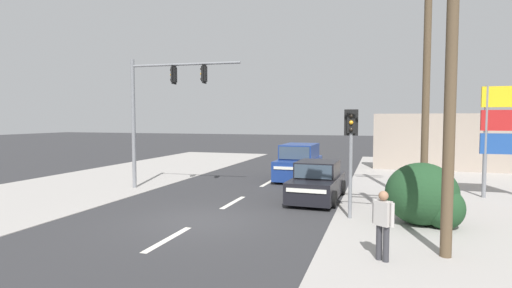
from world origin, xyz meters
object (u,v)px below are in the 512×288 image
utility_pole_midground_right (427,64)px  traffic_signal_mast (158,100)px  shopping_plaza_sign (510,126)px  utility_pole_foreground_right (445,42)px  pedestrian_at_kerb (383,222)px  suv_oncoming_near (299,163)px  pedestal_signal_right_kerb (351,145)px  sedan_receding_far (317,182)px

utility_pole_midground_right → traffic_signal_mast: 11.35m
traffic_signal_mast → shopping_plaza_sign: size_ratio=1.30×
utility_pole_foreground_right → pedestrian_at_kerb: size_ratio=5.71×
utility_pole_midground_right → suv_oncoming_near: (-5.73, 5.50, -4.34)m
traffic_signal_mast → pedestal_signal_right_kerb: bearing=-18.9°
suv_oncoming_near → utility_pole_foreground_right: bearing=-63.4°
suv_oncoming_near → sedan_receding_far: bearing=-71.2°
utility_pole_foreground_right → suv_oncoming_near: (-5.56, 11.11, -4.13)m
utility_pole_foreground_right → utility_pole_midground_right: bearing=88.2°
pedestal_signal_right_kerb → suv_oncoming_near: (-3.28, 8.06, -1.53)m
suv_oncoming_near → pedestrian_at_kerb: (4.28, -11.85, 0.04)m
suv_oncoming_near → pedestal_signal_right_kerb: bearing=-67.9°
sedan_receding_far → shopping_plaza_sign: bearing=18.0°
shopping_plaza_sign → pedestrian_at_kerb: shopping_plaza_sign is taller
utility_pole_foreground_right → sedan_receding_far: utility_pole_foreground_right is taller
pedestal_signal_right_kerb → suv_oncoming_near: 8.84m
traffic_signal_mast → suv_oncoming_near: size_ratio=1.32×
traffic_signal_mast → shopping_plaza_sign: traffic_signal_mast is taller
sedan_receding_far → pedestal_signal_right_kerb: bearing=-62.0°
pedestal_signal_right_kerb → utility_pole_foreground_right: bearing=-53.2°
shopping_plaza_sign → utility_pole_foreground_right: bearing=-113.5°
suv_oncoming_near → shopping_plaza_sign: bearing=-17.4°
traffic_signal_mast → pedestrian_at_kerb: (9.84, -6.81, -3.22)m
utility_pole_midground_right → suv_oncoming_near: size_ratio=2.19×
utility_pole_foreground_right → pedestal_signal_right_kerb: 4.61m
suv_oncoming_near → traffic_signal_mast: bearing=-137.8°
sedan_receding_far → suv_oncoming_near: bearing=108.8°
traffic_signal_mast → shopping_plaza_sign: bearing=8.4°
utility_pole_foreground_right → pedestrian_at_kerb: (-1.28, -0.74, -4.09)m
pedestrian_at_kerb → utility_pole_foreground_right: bearing=30.0°
utility_pole_midground_right → pedestrian_at_kerb: bearing=-102.9°
pedestal_signal_right_kerb → suv_oncoming_near: pedestal_signal_right_kerb is taller
shopping_plaza_sign → sedan_receding_far: bearing=-162.0°
pedestal_signal_right_kerb → sedan_receding_far: size_ratio=0.83×
utility_pole_midground_right → shopping_plaza_sign: (3.41, 2.63, -2.24)m
pedestal_signal_right_kerb → suv_oncoming_near: bearing=112.1°
shopping_plaza_sign → suv_oncoming_near: shopping_plaza_sign is taller
utility_pole_midground_right → traffic_signal_mast: (-11.29, 0.46, -1.08)m
utility_pole_foreground_right → sedan_receding_far: bearing=122.8°
utility_pole_midground_right → traffic_signal_mast: bearing=177.6°
shopping_plaza_sign → suv_oncoming_near: 9.81m
traffic_signal_mast → sedan_receding_far: traffic_signal_mast is taller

